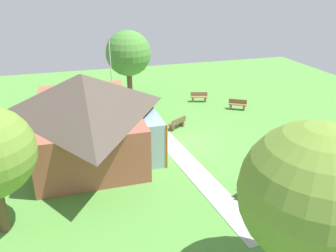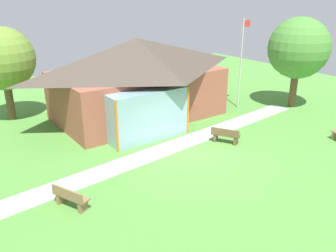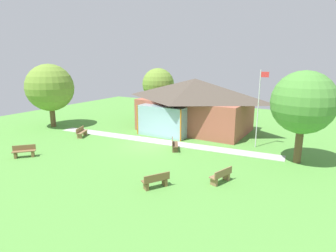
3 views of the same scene
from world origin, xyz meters
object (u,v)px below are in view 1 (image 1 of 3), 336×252
bench_front_left (335,165)px  bench_rear_near_path (177,123)px  bench_lawn_far_right (199,97)px  tree_west_hedge (312,194)px  pavilion (88,112)px  bench_front_right (237,105)px  flagpole (111,72)px  tree_east_hedge (128,53)px  bench_mid_left (250,187)px

bench_front_left → bench_rear_near_path: 10.69m
bench_lawn_far_right → tree_west_hedge: tree_west_hedge is taller
bench_rear_near_path → tree_west_hedge: size_ratio=0.24×
pavilion → bench_lawn_far_right: (6.63, -10.01, -2.17)m
bench_rear_near_path → bench_front_right: bearing=-9.5°
bench_lawn_far_right → tree_west_hedge: size_ratio=0.25×
flagpole → tree_east_hedge: bearing=-32.1°
tree_east_hedge → tree_west_hedge: size_ratio=0.96×
bench_front_right → pavilion: bearing=48.2°
flagpole → bench_front_left: bearing=-141.2°
bench_front_right → tree_east_hedge: 10.64m
flagpole → bench_mid_left: bearing=-160.6°
flagpole → bench_mid_left: 15.13m
pavilion → tree_east_hedge: 10.86m
bench_mid_left → bench_front_right: 12.36m
bench_rear_near_path → pavilion: bearing=162.9°
bench_front_left → bench_rear_near_path: same height
pavilion → bench_lawn_far_right: bearing=-56.5°
tree_west_hedge → flagpole: bearing=10.7°
pavilion → tree_west_hedge: 14.28m
bench_front_left → tree_west_hedge: size_ratio=0.22×
bench_rear_near_path → tree_west_hedge: bearing=-121.8°
bench_mid_left → bench_front_left: same height
flagpole → tree_east_hedge: size_ratio=0.98×
bench_lawn_far_right → bench_rear_near_path: same height
bench_front_left → tree_east_hedge: 19.09m
tree_east_hedge → bench_front_left: bearing=-152.2°
pavilion → bench_front_left: (-6.75, -13.09, -2.17)m
bench_mid_left → tree_west_hedge: size_ratio=0.25×
bench_mid_left → bench_rear_near_path: 8.95m
bench_rear_near_path → bench_lawn_far_right: bearing=23.5°
bench_rear_near_path → bench_front_left: bearing=-81.2°
bench_rear_near_path → tree_east_hedge: size_ratio=0.25×
tree_east_hedge → bench_front_right: bearing=-126.6°
bench_front_right → tree_west_hedge: (-16.74, 6.38, 3.54)m
pavilion → tree_east_hedge: size_ratio=1.80×
flagpole → bench_lawn_far_right: 8.18m
bench_front_left → bench_front_right: bearing=135.9°
bench_lawn_far_right → bench_rear_near_path: bearing=71.2°
bench_lawn_far_right → bench_rear_near_path: size_ratio=1.03×
flagpole → bench_front_right: 10.81m
flagpole → tree_west_hedge: 19.85m
bench_lawn_far_right → bench_front_left: bearing=120.1°
bench_lawn_far_right → tree_west_hedge: bearing=95.5°
flagpole → bench_rear_near_path: size_ratio=3.94×
bench_lawn_far_right → flagpole: bearing=17.1°
bench_lawn_far_right → bench_mid_left: 14.27m
tree_east_hedge → pavilion: bearing=156.1°
pavilion → tree_west_hedge: bearing=-154.9°
flagpole → bench_front_right: flagpole is taller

